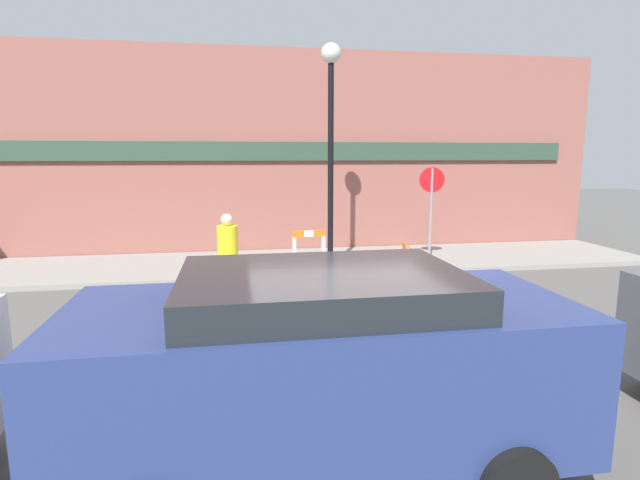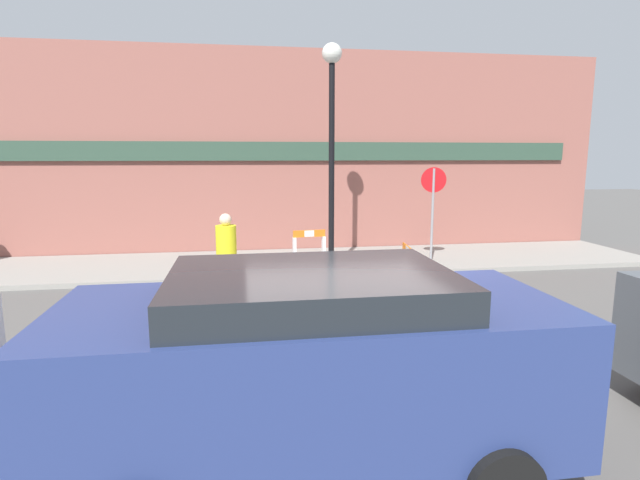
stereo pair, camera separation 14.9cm
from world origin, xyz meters
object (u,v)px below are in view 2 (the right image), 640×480
object	(u,v)px
stop_sign	(433,199)
person_worker	(227,261)
parked_car_1	(312,360)
streetlamp_post	(332,126)

from	to	relation	value
stop_sign	person_worker	xyz separation A→B (m)	(-4.81, -3.00, -0.72)
stop_sign	parked_car_1	world-z (taller)	stop_sign
stop_sign	streetlamp_post	bearing A→B (deg)	16.90
person_worker	parked_car_1	xyz separation A→B (m)	(0.82, -4.43, 0.05)
stop_sign	person_worker	distance (m)	5.72
stop_sign	parked_car_1	xyz separation A→B (m)	(-3.99, -7.43, -0.66)
person_worker	streetlamp_post	bearing A→B (deg)	22.89
streetlamp_post	parked_car_1	distance (m)	7.73
streetlamp_post	person_worker	bearing A→B (deg)	-129.47
stop_sign	parked_car_1	distance (m)	8.46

